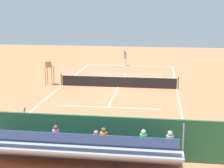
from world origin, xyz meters
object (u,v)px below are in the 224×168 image
Objects in this scene: umpire_chair at (49,70)px; tennis_racket at (119,66)px; courtside_bench at (152,142)px; tennis_ball_far at (120,66)px; equipment_bag at (109,148)px; tennis_player at (125,57)px; tennis_ball_near at (144,70)px; tennis_net at (118,82)px; bleacher_stand at (77,149)px; line_judge at (22,125)px.

tennis_racket is (-5.04, -10.61, -1.30)m from umpire_chair.
umpire_chair is at bearing -54.76° from courtside_bench.
tennis_ball_far is at bearing 100.98° from tennis_racket.
equipment_bag is 24.27m from tennis_player.
umpire_chair is 11.51m from tennis_ball_near.
equipment_bag is at bearing 3.56° from courtside_bench.
bleacher_stand is at bearing 90.29° from tennis_net.
tennis_ball_near is at bearing -134.27° from umpire_chair.
tennis_racket is at bearing -87.27° from bleacher_stand.
umpire_chair is 13.39m from line_judge.
bleacher_stand is 4.23× the size of umpire_chair.
tennis_net is 10.76m from tennis_racket.
tennis_ball_near reaches higher than tennis_racket.
equipment_bag is (2.06, 0.13, -0.38)m from courtside_bench.
line_judge is at bearing -4.98° from equipment_bag.
umpire_chair is 12.13m from tennis_player.
courtside_bench reaches higher than equipment_bag.
tennis_ball_near and tennis_ball_far have the same top height.
tennis_net is at bearing 77.83° from tennis_ball_near.
tennis_net is 13.66m from courtside_bench.
tennis_player and line_judge have the same top height.
tennis_net is at bearing 96.21° from tennis_racket.
tennis_net is 5.35× the size of line_judge.
line_judge reaches higher than tennis_ball_far.
courtside_bench is 24.37m from tennis_racket.
bleacher_stand is 137.27× the size of tennis_ball_far.
tennis_ball_far is (2.85, -1.92, 0.00)m from tennis_ball_near.
tennis_net is at bearing -76.30° from courtside_bench.
line_judge is (3.37, 13.00, 0.51)m from tennis_net.
tennis_racket is at bearing -79.02° from tennis_ball_far.
umpire_chair reaches higher than line_judge.
equipment_bag is at bearing 95.01° from tennis_net.
bleacher_stand reaches higher than equipment_bag.
equipment_bag reaches higher than tennis_ball_near.
tennis_ball_near is at bearing 146.08° from tennis_ball_far.
bleacher_stand is 26.09m from tennis_racket.
umpire_chair reaches higher than tennis_player.
tennis_net is 1.14× the size of bleacher_stand.
tennis_racket is (0.64, 0.11, -1.00)m from tennis_player.
tennis_net is 15.36m from bleacher_stand.
bleacher_stand reaches higher than tennis_player.
umpire_chair reaches higher than tennis_ball_near.
bleacher_stand is at bearing 91.31° from tennis_player.
bleacher_stand is at bearing 33.44° from courtside_bench.
tennis_player is 1.19m from tennis_racket.
courtside_bench is at bearing 93.85° from tennis_ball_near.
umpire_chair is 3.65× the size of tennis_racket.
bleacher_stand is 26.16m from tennis_player.
tennis_racket is 8.88× the size of tennis_ball_far.
umpire_chair is at bearing -67.87° from bleacher_stand.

